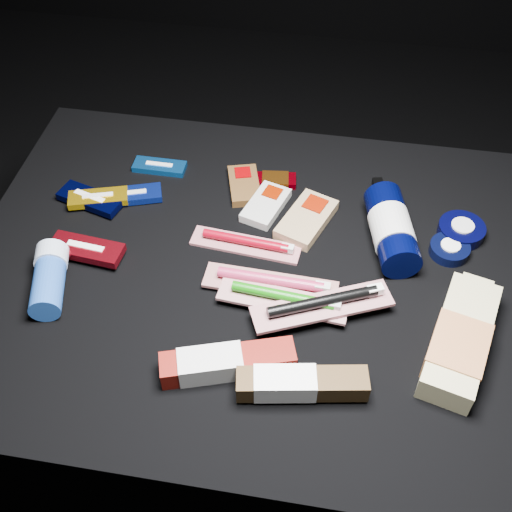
% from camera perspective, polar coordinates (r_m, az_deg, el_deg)
% --- Properties ---
extents(ground, '(3.00, 3.00, 0.00)m').
position_cam_1_polar(ground, '(1.43, -0.67, -11.48)').
color(ground, black).
rests_on(ground, ground).
extents(cloth_table, '(0.98, 0.78, 0.40)m').
position_cam_1_polar(cloth_table, '(1.26, -0.75, -6.91)').
color(cloth_table, black).
rests_on(cloth_table, ground).
extents(luna_bar_0, '(0.10, 0.04, 0.01)m').
position_cam_1_polar(luna_bar_0, '(1.30, -8.57, 7.87)').
color(luna_bar_0, '#0F51A1').
rests_on(luna_bar_0, cloth_table).
extents(luna_bar_1, '(0.12, 0.08, 0.02)m').
position_cam_1_polar(luna_bar_1, '(1.24, -11.05, 5.32)').
color(luna_bar_1, navy).
rests_on(luna_bar_1, cloth_table).
extents(luna_bar_2, '(0.13, 0.08, 0.02)m').
position_cam_1_polar(luna_bar_2, '(1.24, -14.52, 4.93)').
color(luna_bar_2, '#030530').
rests_on(luna_bar_2, cloth_table).
extents(luna_bar_3, '(0.12, 0.07, 0.01)m').
position_cam_1_polar(luna_bar_3, '(1.24, -13.85, 5.04)').
color(luna_bar_3, gold).
rests_on(luna_bar_3, cloth_table).
extents(luna_bar_4, '(0.13, 0.06, 0.02)m').
position_cam_1_polar(luna_bar_4, '(1.15, -14.85, 0.59)').
color(luna_bar_4, maroon).
rests_on(luna_bar_4, cloth_table).
extents(clif_bar_0, '(0.08, 0.11, 0.02)m').
position_cam_1_polar(clif_bar_0, '(1.24, -1.07, 6.44)').
color(clif_bar_0, '#4E3216').
rests_on(clif_bar_0, cloth_table).
extents(clif_bar_1, '(0.09, 0.12, 0.02)m').
position_cam_1_polar(clif_bar_1, '(1.20, 0.97, 4.67)').
color(clif_bar_1, beige).
rests_on(clif_bar_1, cloth_table).
extents(clif_bar_2, '(0.11, 0.14, 0.02)m').
position_cam_1_polar(clif_bar_2, '(1.18, 4.63, 3.43)').
color(clif_bar_2, '#A1835C').
rests_on(clif_bar_2, cloth_table).
extents(power_bar, '(0.12, 0.05, 0.01)m').
position_cam_1_polar(power_bar, '(1.25, 1.10, 6.75)').
color(power_bar, '#700009').
rests_on(power_bar, cloth_table).
extents(lotion_bottle, '(0.11, 0.23, 0.07)m').
position_cam_1_polar(lotion_bottle, '(1.14, 11.95, 2.39)').
color(lotion_bottle, black).
rests_on(lotion_bottle, cloth_table).
extents(cream_tin_upper, '(0.08, 0.08, 0.03)m').
position_cam_1_polar(cream_tin_upper, '(1.21, 17.78, 2.20)').
color(cream_tin_upper, black).
rests_on(cream_tin_upper, cloth_table).
extents(cream_tin_lower, '(0.07, 0.07, 0.02)m').
position_cam_1_polar(cream_tin_lower, '(1.17, 16.82, 0.58)').
color(cream_tin_lower, black).
rests_on(cream_tin_lower, cloth_table).
extents(bodywash_bottle, '(0.13, 0.24, 0.05)m').
position_cam_1_polar(bodywash_bottle, '(1.03, 17.65, -7.28)').
color(bodywash_bottle, '#C4BB86').
rests_on(bodywash_bottle, cloth_table).
extents(deodorant_stick, '(0.09, 0.14, 0.06)m').
position_cam_1_polar(deodorant_stick, '(1.11, -17.92, -1.92)').
color(deodorant_stick, '#204CA1').
rests_on(deodorant_stick, cloth_table).
extents(toothbrush_pack_0, '(0.20, 0.06, 0.02)m').
position_cam_1_polar(toothbrush_pack_0, '(1.13, -0.79, 1.13)').
color(toothbrush_pack_0, '#B4ACA7').
rests_on(toothbrush_pack_0, cloth_table).
extents(toothbrush_pack_1, '(0.23, 0.06, 0.02)m').
position_cam_1_polar(toothbrush_pack_1, '(1.06, 1.46, -2.37)').
color(toothbrush_pack_1, '#B7AFA9').
rests_on(toothbrush_pack_1, cloth_table).
extents(toothbrush_pack_2, '(0.21, 0.07, 0.02)m').
position_cam_1_polar(toothbrush_pack_2, '(1.03, 2.56, -3.79)').
color(toothbrush_pack_2, silver).
rests_on(toothbrush_pack_2, cloth_table).
extents(toothbrush_pack_3, '(0.23, 0.14, 0.03)m').
position_cam_1_polar(toothbrush_pack_3, '(1.02, 6.09, -4.23)').
color(toothbrush_pack_3, '#BBB2AF').
rests_on(toothbrush_pack_3, cloth_table).
extents(toothpaste_carton_red, '(0.21, 0.10, 0.04)m').
position_cam_1_polar(toothpaste_carton_red, '(0.97, -3.06, -9.50)').
color(toothpaste_carton_red, maroon).
rests_on(toothpaste_carton_red, cloth_table).
extents(toothpaste_carton_green, '(0.19, 0.07, 0.04)m').
position_cam_1_polar(toothpaste_carton_green, '(0.95, 3.58, -11.26)').
color(toothpaste_carton_green, '#402B13').
rests_on(toothpaste_carton_green, cloth_table).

